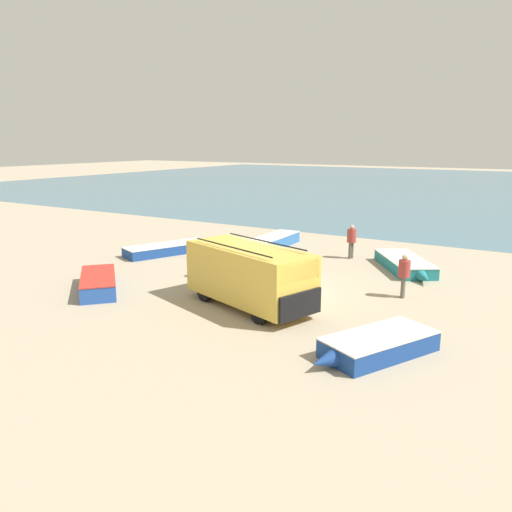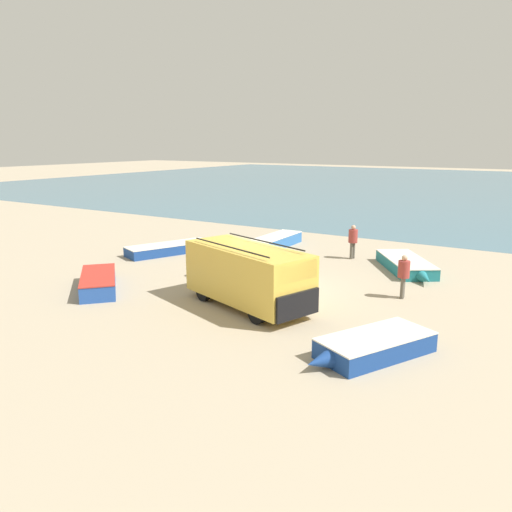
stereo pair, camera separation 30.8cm
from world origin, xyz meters
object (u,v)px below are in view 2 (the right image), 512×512
fishing_rowboat_0 (372,346)px  fisherman_0 (215,254)px  fisherman_2 (353,239)px  parked_van (248,274)px  fisherman_1 (404,273)px  fishing_rowboat_2 (406,265)px  fishing_rowboat_4 (99,281)px  fishing_rowboat_1 (275,241)px  fishing_rowboat_3 (172,248)px

fishing_rowboat_0 → fisherman_0: (-8.33, 4.17, 0.76)m
fisherman_0 → fisherman_2: 7.42m
parked_van → fisherman_0: (-3.23, 2.46, -0.14)m
parked_van → fisherman_1: bearing=60.2°
fishing_rowboat_2 → fisherman_2: (-2.94, 0.93, 0.75)m
fishing_rowboat_0 → fishing_rowboat_4: fishing_rowboat_4 is taller
fishing_rowboat_1 → fisherman_0: bearing=-172.6°
fishing_rowboat_1 → fisherman_2: fisherman_2 is taller
parked_van → fishing_rowboat_4: parked_van is taller
fishing_rowboat_0 → fishing_rowboat_4: 11.31m
fishing_rowboat_3 → fisherman_0: (4.84, -2.71, 0.79)m
fisherman_1 → parked_van: bearing=34.5°
fishing_rowboat_2 → fishing_rowboat_3: (-11.40, -2.83, -0.01)m
parked_van → fishing_rowboat_3: size_ratio=1.01×
parked_van → fishing_rowboat_2: (3.34, 8.00, -0.92)m
fishing_rowboat_1 → fishing_rowboat_3: fishing_rowboat_1 is taller
fishing_rowboat_4 → fisherman_1: fisherman_1 is taller
parked_van → fishing_rowboat_4: bearing=-149.6°
fishing_rowboat_4 → fishing_rowboat_0: bearing=-139.8°
fishing_rowboat_2 → fishing_rowboat_3: size_ratio=0.87×
fisherman_1 → fishing_rowboat_1: bearing=-39.8°
fishing_rowboat_3 → fishing_rowboat_4: size_ratio=1.42×
fishing_rowboat_1 → fisherman_1: size_ratio=3.36×
fisherman_0 → fishing_rowboat_2: bearing=-94.0°
fishing_rowboat_0 → fishing_rowboat_1: size_ratio=0.72×
fishing_rowboat_2 → fisherman_1: size_ratio=2.83×
parked_van → fishing_rowboat_4: 6.39m
fisherman_1 → fishing_rowboat_0: bearing=90.8°
fishing_rowboat_1 → fisherman_2: bearing=-96.5°
fishing_rowboat_1 → fishing_rowboat_2: 7.72m
fisherman_0 → fishing_rowboat_1: bearing=-35.6°
parked_van → fishing_rowboat_0: (5.11, -1.71, -0.90)m
fishing_rowboat_0 → fisherman_1: fisherman_1 is taller
fishing_rowboat_2 → fisherman_0: fisherman_0 is taller
parked_van → fisherman_1: size_ratio=3.28×
fishing_rowboat_0 → fishing_rowboat_3: size_ratio=0.74×
fishing_rowboat_1 → fishing_rowboat_4: size_ratio=1.47×
parked_van → fishing_rowboat_3: parked_van is taller
fishing_rowboat_3 → fisherman_0: bearing=-97.0°
fisherman_0 → fisherman_2: bearing=-73.4°
fishing_rowboat_0 → fishing_rowboat_1: bearing=-113.0°
fishing_rowboat_1 → fisherman_2: size_ratio=3.26×
fishing_rowboat_1 → fisherman_1: (8.60, -5.53, 0.67)m
parked_van → fishing_rowboat_1: 10.34m
fishing_rowboat_2 → fishing_rowboat_3: bearing=-110.4°
fishing_rowboat_1 → fisherman_0: (1.03, -6.92, 0.73)m
fishing_rowboat_0 → fishing_rowboat_2: (-1.76, 9.71, -0.02)m
fishing_rowboat_2 → fisherman_2: size_ratio=2.74×
parked_van → fisherman_1: 5.81m
fishing_rowboat_0 → fisherman_0: bearing=-89.7°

